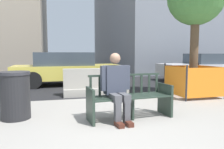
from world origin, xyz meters
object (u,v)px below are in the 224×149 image
(car_sedan_far, at_px, (67,68))
(seated_person, at_px, (117,85))
(jersey_barrier_centre, at_px, (96,84))
(construction_fence, at_px, (193,80))
(car_sedan_mid, at_px, (208,67))
(street_bench, at_px, (130,99))
(trash_bin, at_px, (15,95))

(car_sedan_far, bearing_deg, seated_person, -82.21)
(jersey_barrier_centre, height_order, construction_fence, construction_fence)
(jersey_barrier_centre, bearing_deg, car_sedan_mid, 22.34)
(car_sedan_mid, bearing_deg, jersey_barrier_centre, -157.66)
(seated_person, bearing_deg, street_bench, 16.47)
(car_sedan_far, distance_m, trash_bin, 4.88)
(trash_bin, bearing_deg, jersey_barrier_centre, 46.83)
(jersey_barrier_centre, bearing_deg, trash_bin, -133.17)
(jersey_barrier_centre, distance_m, construction_fence, 3.01)
(seated_person, xyz_separation_m, construction_fence, (2.92, 1.81, -0.19))
(street_bench, distance_m, seated_person, 0.43)
(street_bench, relative_size, jersey_barrier_centre, 0.86)
(construction_fence, height_order, car_sedan_mid, car_sedan_mid)
(jersey_barrier_centre, bearing_deg, seated_person, -91.18)
(seated_person, xyz_separation_m, jersey_barrier_centre, (0.06, 2.71, -0.35))
(seated_person, relative_size, jersey_barrier_centre, 0.65)
(street_bench, xyz_separation_m, trash_bin, (-2.23, 0.51, 0.08))
(street_bench, height_order, trash_bin, trash_bin)
(street_bench, bearing_deg, car_sedan_far, 101.08)
(trash_bin, bearing_deg, car_sedan_mid, 29.89)
(street_bench, distance_m, construction_fence, 3.15)
(jersey_barrier_centre, height_order, car_sedan_far, car_sedan_far)
(street_bench, xyz_separation_m, construction_fence, (2.63, 1.73, 0.10))
(street_bench, height_order, jersey_barrier_centre, street_bench)
(jersey_barrier_centre, height_order, car_sedan_mid, car_sedan_mid)
(car_sedan_far, bearing_deg, trash_bin, -104.28)
(car_sedan_mid, bearing_deg, construction_fence, -132.73)
(construction_fence, relative_size, car_sedan_far, 0.29)
(jersey_barrier_centre, distance_m, car_sedan_far, 2.75)
(seated_person, height_order, trash_bin, seated_person)
(street_bench, xyz_separation_m, seated_person, (-0.30, -0.09, 0.29))
(construction_fence, bearing_deg, seated_person, -148.19)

